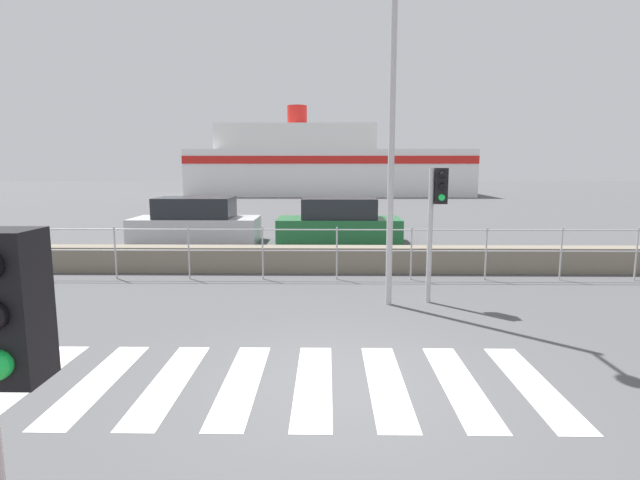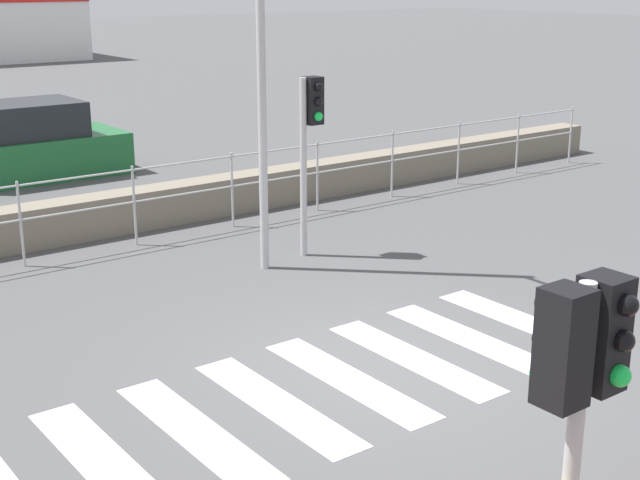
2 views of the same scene
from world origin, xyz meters
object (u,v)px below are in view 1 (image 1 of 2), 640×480
traffic_light_far (437,205)px  parked_car_silver (196,223)px  streetlamp (394,96)px  ferry_boat (323,166)px  parked_car_green (339,223)px

traffic_light_far → parked_car_silver: (-6.72, 7.77, -1.26)m
streetlamp → parked_car_silver: (-5.81, 8.14, -3.24)m
ferry_boat → parked_car_green: bearing=-88.5°
streetlamp → ferry_boat: ferry_boat is taller
traffic_light_far → parked_car_silver: traffic_light_far is taller
traffic_light_far → ferry_boat: bearing=93.8°
traffic_light_far → parked_car_green: size_ratio=0.62×
ferry_boat → traffic_light_far: bearing=-86.2°
traffic_light_far → parked_car_green: (-1.69, 7.77, -1.27)m
parked_car_silver → parked_car_green: bearing=0.0°
streetlamp → parked_car_silver: size_ratio=1.45×
streetlamp → parked_car_green: (-0.78, 8.14, -3.25)m
traffic_light_far → parked_car_silver: 10.35m
traffic_light_far → parked_car_silver: size_ratio=0.60×
ferry_boat → parked_car_silver: (-4.25, -29.18, -1.99)m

